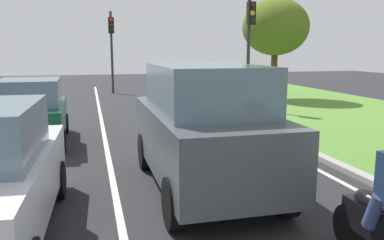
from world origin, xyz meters
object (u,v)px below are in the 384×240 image
(car_suv_ahead, at_px, (204,127))
(tree_roadside_far, at_px, (276,27))
(car_hatchback_far, at_px, (32,112))
(traffic_light_near_right, at_px, (250,34))
(traffic_light_far_median, at_px, (111,39))

(car_suv_ahead, bearing_deg, tree_roadside_far, 59.33)
(car_hatchback_far, height_order, tree_roadside_far, tree_roadside_far)
(car_suv_ahead, bearing_deg, car_hatchback_far, 127.95)
(traffic_light_near_right, bearing_deg, car_hatchback_far, -152.15)
(car_hatchback_far, relative_size, traffic_light_near_right, 0.81)
(traffic_light_near_right, bearing_deg, car_suv_ahead, -117.05)
(traffic_light_near_right, bearing_deg, tree_roadside_far, 50.35)
(traffic_light_near_right, bearing_deg, traffic_light_far_median, 121.11)
(car_hatchback_far, xyz_separation_m, traffic_light_far_median, (2.85, 12.57, 2.24))
(car_hatchback_far, distance_m, tree_roadside_far, 13.27)
(car_suv_ahead, height_order, traffic_light_far_median, traffic_light_far_median)
(traffic_light_near_right, xyz_separation_m, tree_roadside_far, (2.72, 3.28, 0.48))
(traffic_light_far_median, xyz_separation_m, tree_roadside_far, (7.78, -5.11, 0.50))
(car_suv_ahead, bearing_deg, traffic_light_far_median, 92.31)
(traffic_light_near_right, height_order, tree_roadside_far, tree_roadside_far)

